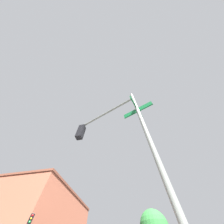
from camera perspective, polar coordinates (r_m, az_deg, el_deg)
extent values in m
cylinder|color=slate|center=(2.85, 19.69, -13.78)|extent=(0.12, 0.12, 5.65)
cylinder|color=slate|center=(5.09, -3.41, -0.72)|extent=(1.19, 2.76, 0.09)
cube|color=black|center=(5.44, -16.69, -10.39)|extent=(0.28, 0.28, 0.80)
sphere|color=red|center=(5.71, -17.17, -9.24)|extent=(0.18, 0.18, 0.18)
sphere|color=orange|center=(5.53, -17.83, -10.94)|extent=(0.18, 0.18, 0.18)
sphere|color=green|center=(5.36, -18.54, -12.75)|extent=(0.18, 0.18, 0.18)
cube|color=#0F5128|center=(3.90, 13.81, 1.00)|extent=(0.45, 1.03, 0.20)
cube|color=#0F5128|center=(4.09, 13.19, 2.60)|extent=(0.94, 0.41, 0.20)
cylinder|color=slate|center=(19.41, -37.32, -38.49)|extent=(1.87, 1.48, 0.09)
cube|color=black|center=(18.20, -37.92, -39.00)|extent=(0.28, 0.28, 0.80)
sphere|color=red|center=(18.10, -37.36, -38.26)|extent=(0.18, 0.18, 0.18)
sphere|color=orange|center=(18.06, -37.88, -38.92)|extent=(0.18, 0.18, 0.18)
sphere|color=green|center=(18.01, -38.42, -39.58)|extent=(0.18, 0.18, 0.18)
cube|color=brown|center=(37.73, -35.08, -33.77)|extent=(21.75, 19.03, 0.40)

